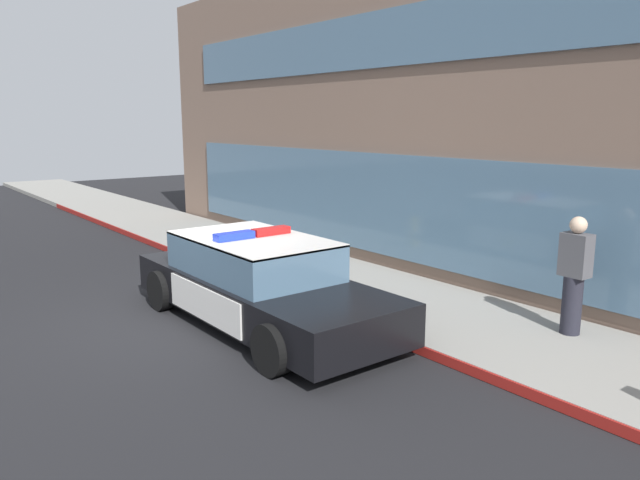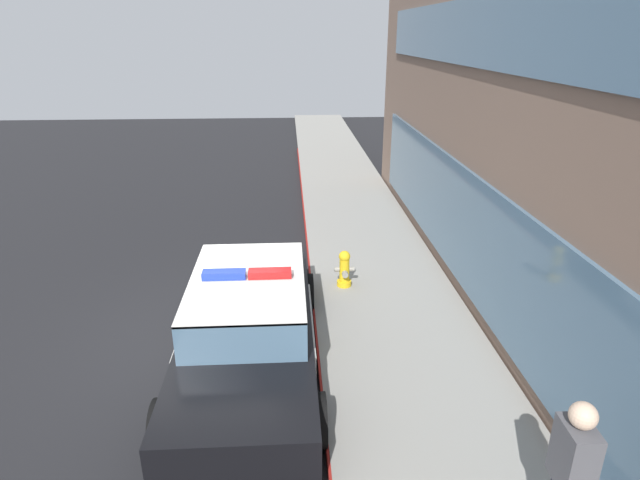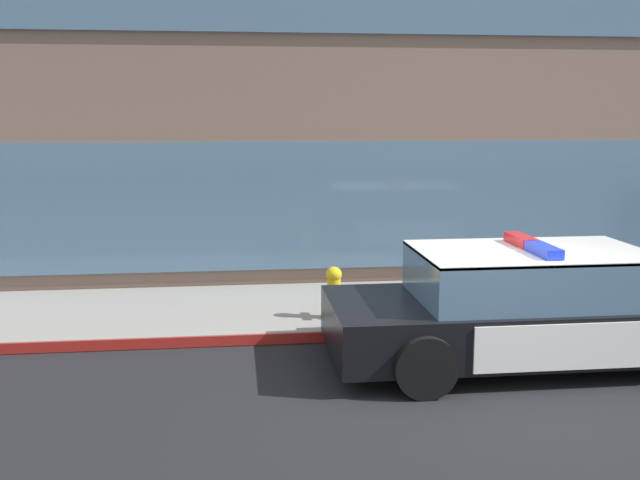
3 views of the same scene
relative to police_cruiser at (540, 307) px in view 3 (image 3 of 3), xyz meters
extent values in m
plane|color=black|center=(-1.07, -0.80, -0.68)|extent=(48.00, 48.00, 0.00)
cube|color=gray|center=(-1.07, 2.42, -0.61)|extent=(48.00, 2.74, 0.15)
cube|color=maroon|center=(-1.07, 1.04, -0.61)|extent=(28.80, 0.04, 0.14)
cube|color=#7A6051|center=(0.41, 8.04, 2.62)|extent=(22.10, 8.39, 6.60)
cube|color=slate|center=(-2.24, 3.82, 0.77)|extent=(13.26, 0.08, 2.10)
cube|color=slate|center=(0.41, 3.82, 4.07)|extent=(18.56, 0.08, 1.10)
cube|color=black|center=(0.06, 0.00, -0.18)|extent=(5.17, 1.87, 0.60)
cube|color=silver|center=(-1.75, 0.00, -0.02)|extent=(1.45, 1.83, 0.05)
cube|color=silver|center=(-0.04, 0.94, -0.18)|extent=(2.17, 0.03, 0.51)
cube|color=silver|center=(-0.04, -0.94, -0.18)|extent=(2.17, 0.03, 0.51)
cube|color=yellow|center=(-0.04, 0.96, -0.18)|extent=(0.22, 0.01, 0.26)
cube|color=slate|center=(-0.15, 0.00, 0.39)|extent=(2.69, 1.68, 0.60)
cube|color=silver|center=(-0.15, 0.00, 0.68)|extent=(2.69, 1.68, 0.04)
cube|color=red|center=(-0.14, 0.34, 0.76)|extent=(0.20, 0.63, 0.11)
cube|color=blue|center=(-0.15, -0.34, 0.76)|extent=(0.20, 0.63, 0.11)
cylinder|color=black|center=(1.77, 0.93, -0.34)|extent=(0.68, 0.22, 0.68)
cylinder|color=black|center=(-1.64, 0.93, -0.34)|extent=(0.68, 0.22, 0.68)
cylinder|color=black|center=(-1.64, -0.93, -0.34)|extent=(0.68, 0.22, 0.68)
cylinder|color=gold|center=(-2.26, 1.67, -0.48)|extent=(0.28, 0.28, 0.10)
cylinder|color=gold|center=(-2.26, 1.67, -0.21)|extent=(0.19, 0.19, 0.45)
sphere|color=gold|center=(-2.26, 1.67, 0.09)|extent=(0.22, 0.22, 0.22)
cylinder|color=gray|center=(-2.26, 1.67, 0.16)|extent=(0.06, 0.06, 0.05)
cylinder|color=gray|center=(-2.26, 1.53, -0.18)|extent=(0.09, 0.10, 0.09)
cylinder|color=gray|center=(-2.26, 1.82, -0.18)|extent=(0.09, 0.10, 0.09)
cylinder|color=gray|center=(-2.11, 1.67, -0.22)|extent=(0.10, 0.12, 0.12)
camera|label=1|loc=(7.82, -4.88, 2.51)|focal=34.01mm
camera|label=2|loc=(6.90, 0.65, 4.07)|focal=29.47mm
camera|label=3|loc=(-3.60, -8.07, 2.30)|focal=41.10mm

